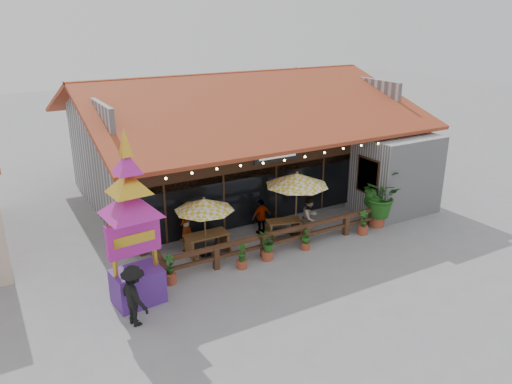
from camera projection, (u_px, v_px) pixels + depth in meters
ground at (309, 238)px, 20.68m from camera, size 100.00×100.00×0.00m
restaurant_building at (239, 150)px, 25.45m from camera, size 15.50×14.73×6.09m
patio_railing at (266, 238)px, 19.20m from camera, size 10.00×2.60×0.92m
umbrella_left at (204, 205)px, 18.44m from camera, size 2.71×2.71×2.40m
umbrella_right at (297, 180)px, 20.17m from camera, size 2.86×2.86×2.79m
picnic_table_left at (207, 240)px, 19.20m from camera, size 1.68×1.45×0.80m
picnic_table_right at (284, 225)px, 20.77m from camera, size 1.68×1.54×0.68m
thai_sign_tower at (131, 208)px, 15.02m from camera, size 2.46×2.46×6.13m
tropical_plant at (379, 196)px, 21.38m from camera, size 2.17×2.28×2.45m
diner_a at (186, 228)px, 19.30m from camera, size 0.82×0.79×1.90m
diner_b at (310, 218)px, 20.44m from camera, size 1.03×0.91×1.76m
diner_c at (261, 217)px, 20.87m from camera, size 0.92×0.43×1.52m
pedestrian at (134, 296)px, 14.63m from camera, size 0.98×1.36×1.91m
planter_a at (170, 271)px, 17.05m from camera, size 0.44×0.44×1.09m
planter_b at (242, 257)px, 18.08m from camera, size 0.39×0.42×0.94m
planter_c at (267, 245)px, 18.65m from camera, size 0.81×0.76×1.08m
planter_d at (306, 239)px, 19.53m from camera, size 0.46×0.46×0.89m
planter_e at (363, 224)px, 20.89m from camera, size 0.44×0.45×1.07m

